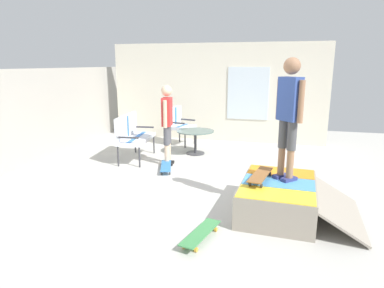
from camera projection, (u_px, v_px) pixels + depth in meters
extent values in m
cube|color=beige|center=(202.00, 188.00, 6.10)|extent=(12.00, 12.00, 0.10)
cube|color=#ADA89E|center=(10.00, 120.00, 6.86)|extent=(9.00, 0.20, 2.03)
cube|color=silver|center=(216.00, 93.00, 9.47)|extent=(0.20, 6.00, 2.69)
cube|color=silver|center=(248.00, 93.00, 9.14)|extent=(0.03, 1.10, 1.40)
cube|color=gray|center=(278.00, 198.00, 4.93)|extent=(1.56, 1.12, 0.47)
cube|color=yellow|center=(276.00, 195.00, 4.41)|extent=(0.53, 1.02, 0.01)
cube|color=#4C99D8|center=(279.00, 182.00, 4.88)|extent=(0.53, 1.02, 0.01)
cube|color=orange|center=(281.00, 172.00, 5.34)|extent=(0.53, 1.02, 0.01)
cylinder|color=#B2B2B7|center=(244.00, 181.00, 5.03)|extent=(1.44, 0.13, 0.05)
cube|color=gray|center=(337.00, 206.00, 4.69)|extent=(1.50, 0.74, 0.39)
cylinder|color=#38383D|center=(139.00, 157.00, 7.11)|extent=(0.04, 0.04, 0.44)
cylinder|color=#38383D|center=(154.00, 144.00, 8.23)|extent=(0.04, 0.04, 0.44)
cylinder|color=#38383D|center=(118.00, 156.00, 7.18)|extent=(0.04, 0.04, 0.44)
cylinder|color=#38383D|center=(135.00, 144.00, 8.30)|extent=(0.04, 0.04, 0.44)
cube|color=silver|center=(137.00, 139.00, 7.65)|extent=(1.30, 0.68, 0.08)
cube|color=#3872C6|center=(137.00, 137.00, 7.64)|extent=(1.21, 0.23, 0.00)
cube|color=silver|center=(126.00, 126.00, 7.61)|extent=(1.25, 0.22, 0.50)
cube|color=#3872C6|center=(126.00, 126.00, 7.61)|extent=(0.11, 0.09, 0.46)
cube|color=#38383D|center=(128.00, 138.00, 7.03)|extent=(0.09, 0.47, 0.04)
cube|color=#38383D|center=(144.00, 127.00, 8.19)|extent=(0.09, 0.47, 0.04)
cylinder|color=#38383D|center=(185.00, 139.00, 8.77)|extent=(0.04, 0.04, 0.44)
cylinder|color=#38383D|center=(194.00, 136.00, 9.24)|extent=(0.04, 0.04, 0.44)
cylinder|color=#38383D|center=(170.00, 138.00, 8.98)|extent=(0.04, 0.04, 0.44)
cylinder|color=#38383D|center=(180.00, 134.00, 9.45)|extent=(0.04, 0.04, 0.44)
cube|color=silver|center=(182.00, 127.00, 9.05)|extent=(0.72, 0.67, 0.08)
cube|color=#3872C6|center=(182.00, 126.00, 9.04)|extent=(0.59, 0.22, 0.00)
cube|color=silver|center=(174.00, 116.00, 9.09)|extent=(0.62, 0.21, 0.50)
cube|color=#3872C6|center=(174.00, 116.00, 9.09)|extent=(0.12, 0.10, 0.46)
cube|color=#38383D|center=(177.00, 123.00, 8.76)|extent=(0.14, 0.47, 0.04)
cube|color=#38383D|center=(187.00, 120.00, 9.27)|extent=(0.14, 0.47, 0.04)
cylinder|color=#38383D|center=(195.00, 143.00, 8.17)|extent=(0.06, 0.06, 0.55)
cylinder|color=#38383D|center=(195.00, 153.00, 8.23)|extent=(0.44, 0.44, 0.03)
cylinder|color=#4C6660|center=(195.00, 131.00, 8.11)|extent=(0.90, 0.90, 0.02)
cube|color=black|center=(167.00, 164.00, 7.30)|extent=(0.14, 0.25, 0.05)
cylinder|color=beige|center=(167.00, 154.00, 7.24)|extent=(0.10, 0.10, 0.40)
cylinder|color=#4C4C51|center=(167.00, 136.00, 7.15)|extent=(0.13, 0.13, 0.40)
cube|color=black|center=(169.00, 162.00, 7.46)|extent=(0.14, 0.25, 0.05)
cylinder|color=beige|center=(169.00, 152.00, 7.41)|extent=(0.10, 0.10, 0.40)
cylinder|color=#4C4C51|center=(168.00, 134.00, 7.31)|extent=(0.13, 0.13, 0.40)
cube|color=red|center=(167.00, 112.00, 7.12)|extent=(0.34, 0.22, 0.59)
sphere|color=beige|center=(167.00, 91.00, 7.01)|extent=(0.23, 0.23, 0.23)
cylinder|color=beige|center=(165.00, 114.00, 6.93)|extent=(0.08, 0.08, 0.56)
cylinder|color=beige|center=(169.00, 111.00, 7.31)|extent=(0.08, 0.08, 0.56)
cube|color=navy|center=(289.00, 179.00, 4.91)|extent=(0.25, 0.25, 0.05)
cylinder|color=#9E7051|center=(290.00, 164.00, 4.86)|extent=(0.10, 0.10, 0.41)
cylinder|color=#4C4C51|center=(292.00, 136.00, 4.77)|extent=(0.13, 0.13, 0.41)
cube|color=navy|center=(280.00, 176.00, 5.06)|extent=(0.25, 0.25, 0.05)
cylinder|color=#9E7051|center=(281.00, 161.00, 5.00)|extent=(0.10, 0.10, 0.41)
cylinder|color=#4C4C51|center=(283.00, 134.00, 4.91)|extent=(0.13, 0.13, 0.41)
cube|color=#334C99|center=(290.00, 99.00, 4.72)|extent=(0.35, 0.36, 0.61)
sphere|color=#9E7051|center=(292.00, 66.00, 4.61)|extent=(0.23, 0.23, 0.23)
cylinder|color=#9E7051|center=(301.00, 102.00, 4.56)|extent=(0.08, 0.08, 0.58)
cylinder|color=#9E7051|center=(279.00, 99.00, 4.89)|extent=(0.08, 0.08, 0.58)
cube|color=#3372B2|center=(166.00, 166.00, 6.95)|extent=(0.82, 0.44, 0.02)
cylinder|color=#333333|center=(170.00, 165.00, 7.24)|extent=(0.06, 0.05, 0.06)
cylinder|color=#333333|center=(163.00, 165.00, 7.23)|extent=(0.06, 0.05, 0.06)
cylinder|color=#333333|center=(170.00, 173.00, 6.69)|extent=(0.06, 0.05, 0.06)
cylinder|color=#333333|center=(162.00, 173.00, 6.69)|extent=(0.06, 0.05, 0.06)
cube|color=#3F8C4C|center=(201.00, 233.00, 4.20)|extent=(0.82, 0.38, 0.02)
cylinder|color=gold|center=(216.00, 229.00, 4.42)|extent=(0.06, 0.04, 0.06)
cylinder|color=gold|center=(205.00, 227.00, 4.50)|extent=(0.06, 0.04, 0.06)
cylinder|color=gold|center=(196.00, 250.00, 3.94)|extent=(0.06, 0.04, 0.06)
cylinder|color=gold|center=(184.00, 246.00, 4.01)|extent=(0.06, 0.04, 0.06)
cube|color=brown|center=(261.00, 174.00, 4.91)|extent=(0.82, 0.33, 0.01)
cylinder|color=#333333|center=(270.00, 174.00, 5.14)|extent=(0.06, 0.04, 0.06)
cylinder|color=#333333|center=(260.00, 172.00, 5.20)|extent=(0.06, 0.04, 0.06)
cylinder|color=#333333|center=(261.00, 186.00, 4.64)|extent=(0.06, 0.04, 0.06)
cylinder|color=#333333|center=(250.00, 184.00, 4.71)|extent=(0.06, 0.04, 0.06)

